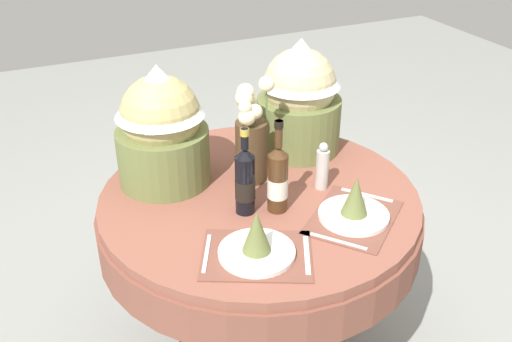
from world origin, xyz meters
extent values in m
cylinder|color=brown|center=(0.00, 0.00, 0.73)|extent=(1.16, 1.16, 0.04)
cylinder|color=brown|center=(0.00, 0.00, 0.64)|extent=(1.18, 1.18, 0.15)
cylinder|color=black|center=(0.00, 0.00, 0.37)|extent=(0.12, 0.12, 0.68)
cylinder|color=black|center=(0.00, 0.00, 0.01)|extent=(0.67, 0.67, 0.03)
cube|color=brown|center=(-0.16, -0.32, 0.75)|extent=(0.42, 0.38, 0.00)
cylinder|color=white|center=(-0.16, -0.32, 0.76)|extent=(0.24, 0.24, 0.02)
cone|color=#606B38|center=(-0.16, -0.32, 0.84)|extent=(0.09, 0.09, 0.14)
cube|color=silver|center=(-0.30, -0.26, 0.75)|extent=(0.09, 0.18, 0.00)
cube|color=silver|center=(-0.02, -0.39, 0.75)|extent=(0.10, 0.18, 0.00)
cube|color=brown|center=(0.23, -0.27, 0.75)|extent=(0.43, 0.42, 0.00)
cylinder|color=white|center=(0.23, -0.27, 0.76)|extent=(0.24, 0.24, 0.02)
cone|color=#606B38|center=(0.23, -0.27, 0.84)|extent=(0.09, 0.09, 0.14)
cube|color=silver|center=(0.11, -0.37, 0.75)|extent=(0.13, 0.15, 0.00)
cube|color=silver|center=(0.35, -0.18, 0.75)|extent=(0.13, 0.16, 0.00)
cylinder|color=#47331E|center=(0.02, 0.11, 0.87)|extent=(0.12, 0.12, 0.23)
sphere|color=beige|center=(0.03, 0.18, 1.07)|extent=(0.06, 0.06, 0.06)
cylinder|color=#4C7038|center=(0.03, 0.18, 1.02)|extent=(0.01, 0.01, 0.07)
sphere|color=beige|center=(0.00, 0.13, 1.07)|extent=(0.06, 0.06, 0.06)
cylinder|color=#4C7038|center=(0.00, 0.13, 1.02)|extent=(0.01, 0.01, 0.07)
sphere|color=beige|center=(-0.02, 0.08, 1.06)|extent=(0.05, 0.05, 0.05)
cylinder|color=#4C7038|center=(-0.02, 0.08, 1.01)|extent=(0.01, 0.01, 0.06)
sphere|color=beige|center=(0.07, 0.09, 1.13)|extent=(0.06, 0.06, 0.06)
cylinder|color=#4C7038|center=(0.07, 0.09, 1.05)|extent=(0.01, 0.01, 0.13)
sphere|color=beige|center=(0.02, 0.08, 1.04)|extent=(0.05, 0.05, 0.05)
cylinder|color=#4C7038|center=(0.02, 0.08, 1.00)|extent=(0.01, 0.01, 0.04)
sphere|color=beige|center=(0.04, 0.19, 1.03)|extent=(0.06, 0.06, 0.06)
cylinder|color=#4C7038|center=(0.04, 0.19, 1.00)|extent=(0.01, 0.01, 0.03)
sphere|color=beige|center=(-0.01, 0.08, 1.02)|extent=(0.06, 0.06, 0.06)
cylinder|color=#4C7038|center=(-0.01, 0.08, 0.99)|extent=(0.01, 0.01, 0.02)
cylinder|color=#422814|center=(0.01, -0.12, 0.85)|extent=(0.07, 0.07, 0.21)
cylinder|color=silver|center=(0.01, -0.12, 0.84)|extent=(0.07, 0.07, 0.07)
cone|color=#422814|center=(0.01, -0.12, 0.98)|extent=(0.07, 0.07, 0.03)
cylinder|color=#422814|center=(0.01, -0.12, 1.04)|extent=(0.03, 0.03, 0.09)
cylinder|color=black|center=(0.01, -0.12, 1.07)|extent=(0.03, 0.03, 0.02)
cylinder|color=black|center=(-0.09, -0.08, 0.86)|extent=(0.07, 0.07, 0.21)
cylinder|color=black|center=(-0.09, -0.08, 0.84)|extent=(0.07, 0.07, 0.07)
cone|color=black|center=(-0.09, -0.08, 0.98)|extent=(0.07, 0.07, 0.03)
cylinder|color=black|center=(-0.09, -0.08, 1.03)|extent=(0.03, 0.03, 0.07)
cylinder|color=#B29933|center=(-0.09, -0.08, 1.05)|extent=(0.03, 0.03, 0.02)
cylinder|color=#B7B2AD|center=(0.23, -0.05, 0.82)|extent=(0.05, 0.05, 0.15)
sphere|color=#B7B7BC|center=(0.23, -0.05, 0.92)|extent=(0.03, 0.03, 0.03)
cylinder|color=olive|center=(-0.28, 0.24, 0.85)|extent=(0.34, 0.34, 0.21)
sphere|color=tan|center=(-0.28, 0.24, 1.02)|extent=(0.29, 0.29, 0.29)
cone|color=silver|center=(-0.28, 0.24, 1.11)|extent=(0.32, 0.32, 0.19)
cylinder|color=olive|center=(0.29, 0.26, 0.86)|extent=(0.34, 0.34, 0.22)
sphere|color=#C6B784|center=(0.29, 0.26, 1.03)|extent=(0.29, 0.29, 0.29)
cone|color=silver|center=(0.29, 0.26, 1.12)|extent=(0.32, 0.32, 0.19)
camera|label=1|loc=(-0.76, -1.65, 1.87)|focal=41.32mm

